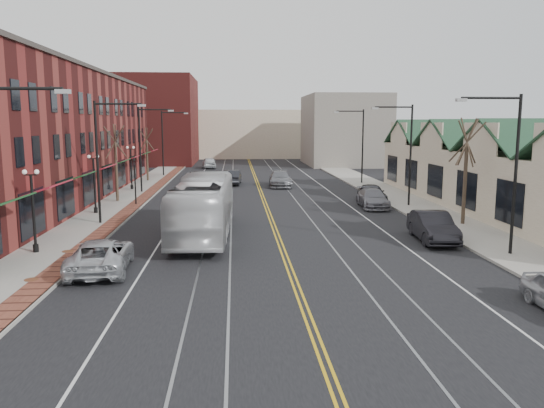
{
  "coord_description": "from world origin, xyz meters",
  "views": [
    {
      "loc": [
        -2.5,
        -19.45,
        6.79
      ],
      "look_at": [
        -0.33,
        11.38,
        2.0
      ],
      "focal_mm": 35.0,
      "sensor_mm": 36.0,
      "label": 1
    }
  ],
  "objects": [
    {
      "name": "lamppost_l_3",
      "position": [
        -12.8,
        34.0,
        2.2
      ],
      "size": [
        0.84,
        0.28,
        4.27
      ],
      "color": "black",
      "rests_on": "sidewalk_left"
    },
    {
      "name": "manhole_far",
      "position": [
        -11.2,
        8.0,
        0.16
      ],
      "size": [
        0.6,
        0.6,
        0.02
      ],
      "primitive_type": "cylinder",
      "color": "#592D19",
      "rests_on": "sidewalk_left"
    },
    {
      "name": "streetlight_r_2",
      "position": [
        11.05,
        38.0,
        5.03
      ],
      "size": [
        3.33,
        0.25,
        8.0
      ],
      "color": "black",
      "rests_on": "sidewalk_right"
    },
    {
      "name": "backdrop_left",
      "position": [
        -16.0,
        70.0,
        7.0
      ],
      "size": [
        14.0,
        18.0,
        14.0
      ],
      "primitive_type": "cube",
      "color": "maroon",
      "rests_on": "ground"
    },
    {
      "name": "parked_car_b",
      "position": [
        8.81,
        9.66,
        0.85
      ],
      "size": [
        2.19,
        5.27,
        1.7
      ],
      "primitive_type": "imported",
      "rotation": [
        0.0,
        0.0,
        -0.08
      ],
      "color": "black",
      "rests_on": "ground"
    },
    {
      "name": "sidewalk_left",
      "position": [
        -12.0,
        20.0,
        0.07
      ],
      "size": [
        4.0,
        120.0,
        0.15
      ],
      "primitive_type": "cube",
      "color": "gray",
      "rests_on": "ground"
    },
    {
      "name": "lamppost_l_1",
      "position": [
        -12.8,
        8.0,
        2.2
      ],
      "size": [
        0.84,
        0.28,
        4.27
      ],
      "color": "black",
      "rests_on": "sidewalk_left"
    },
    {
      "name": "parked_car_d",
      "position": [
        9.3,
        25.09,
        0.76
      ],
      "size": [
        1.86,
        4.48,
        1.52
      ],
      "primitive_type": "imported",
      "rotation": [
        0.0,
        0.0,
        0.01
      ],
      "color": "black",
      "rests_on": "ground"
    },
    {
      "name": "distant_car_right",
      "position": [
        2.27,
        36.2,
        0.82
      ],
      "size": [
        2.5,
        5.73,
        1.64
      ],
      "primitive_type": "imported",
      "rotation": [
        0.0,
        0.0,
        -0.04
      ],
      "color": "slate",
      "rests_on": "ground"
    },
    {
      "name": "streetlight_l_3",
      "position": [
        -11.05,
        48.0,
        5.03
      ],
      "size": [
        3.33,
        0.25,
        8.0
      ],
      "color": "black",
      "rests_on": "sidewalk_left"
    },
    {
      "name": "lamppost_l_2",
      "position": [
        -12.8,
        20.0,
        2.2
      ],
      "size": [
        0.84,
        0.28,
        4.27
      ],
      "color": "black",
      "rests_on": "sidewalk_left"
    },
    {
      "name": "streetlight_r_1",
      "position": [
        11.05,
        22.0,
        5.03
      ],
      "size": [
        3.33,
        0.25,
        8.0
      ],
      "color": "black",
      "rests_on": "sidewalk_right"
    },
    {
      "name": "backdrop_right",
      "position": [
        15.0,
        65.0,
        5.5
      ],
      "size": [
        12.0,
        16.0,
        11.0
      ],
      "primitive_type": "cube",
      "color": "slate",
      "rests_on": "ground"
    },
    {
      "name": "distant_car_far",
      "position": [
        -6.3,
        59.33,
        0.82
      ],
      "size": [
        2.42,
        4.97,
        1.63
      ],
      "primitive_type": "imported",
      "rotation": [
        0.0,
        0.0,
        3.25
      ],
      "color": "silver",
      "rests_on": "ground"
    },
    {
      "name": "parked_car_c",
      "position": [
        8.47,
        21.78,
        0.74
      ],
      "size": [
        2.41,
        5.23,
        1.48
      ],
      "primitive_type": "imported",
      "rotation": [
        0.0,
        0.0,
        -0.07
      ],
      "color": "slate",
      "rests_on": "ground"
    },
    {
      "name": "ground",
      "position": [
        0.0,
        0.0,
        0.0
      ],
      "size": [
        160.0,
        160.0,
        0.0
      ],
      "primitive_type": "plane",
      "color": "black",
      "rests_on": "ground"
    },
    {
      "name": "building_right",
      "position": [
        18.0,
        20.0,
        2.3
      ],
      "size": [
        8.0,
        36.0,
        4.6
      ],
      "primitive_type": "cube",
      "color": "#C6B598",
      "rests_on": "ground"
    },
    {
      "name": "streetlight_l_2",
      "position": [
        -11.05,
        32.0,
        5.03
      ],
      "size": [
        3.33,
        0.25,
        8.0
      ],
      "color": "black",
      "rests_on": "sidewalk_left"
    },
    {
      "name": "tree_left_near",
      "position": [
        -12.5,
        26.0,
        3.51
      ],
      "size": [
        1.78,
        1.37,
        6.48
      ],
      "color": "#382B21",
      "rests_on": "sidewalk_left"
    },
    {
      "name": "building_left",
      "position": [
        -19.0,
        27.0,
        5.5
      ],
      "size": [
        10.0,
        50.0,
        11.0
      ],
      "primitive_type": "cube",
      "color": "maroon",
      "rests_on": "ground"
    },
    {
      "name": "backdrop_mid",
      "position": [
        0.0,
        85.0,
        4.5
      ],
      "size": [
        22.0,
        14.0,
        9.0
      ],
      "primitive_type": "cube",
      "color": "#C6B598",
      "rests_on": "ground"
    },
    {
      "name": "streetlight_r_0",
      "position": [
        11.05,
        6.0,
        5.03
      ],
      "size": [
        3.33,
        0.25,
        8.0
      ],
      "color": "black",
      "rests_on": "sidewalk_right"
    },
    {
      "name": "sidewalk_right",
      "position": [
        12.0,
        20.0,
        0.07
      ],
      "size": [
        4.0,
        120.0,
        0.15
      ],
      "primitive_type": "cube",
      "color": "gray",
      "rests_on": "ground"
    },
    {
      "name": "parked_suv",
      "position": [
        -8.66,
        4.64,
        0.76
      ],
      "size": [
        2.94,
        5.64,
        1.52
      ],
      "primitive_type": "imported",
      "rotation": [
        0.0,
        0.0,
        3.22
      ],
      "color": "silver",
      "rests_on": "ground"
    },
    {
      "name": "streetlight_l_1",
      "position": [
        -11.05,
        16.0,
        5.03
      ],
      "size": [
        3.33,
        0.25,
        8.0
      ],
      "color": "black",
      "rests_on": "sidewalk_left"
    },
    {
      "name": "traffic_signal",
      "position": [
        -10.6,
        24.0,
        2.35
      ],
      "size": [
        0.18,
        0.15,
        3.8
      ],
      "color": "black",
      "rests_on": "sidewalk_left"
    },
    {
      "name": "transit_bus",
      "position": [
        -4.4,
        12.18,
        1.78
      ],
      "size": [
        3.4,
        12.84,
        3.55
      ],
      "primitive_type": "imported",
      "rotation": [
        0.0,
        0.0,
        3.11
      ],
      "color": "silver",
      "rests_on": "ground"
    },
    {
      "name": "tree_right_mid",
      "position": [
        12.5,
        14.0,
        3.75
      ],
      "size": [
        1.9,
        1.46,
        6.93
      ],
      "color": "#382B21",
      "rests_on": "sidewalk_right"
    },
    {
      "name": "tree_left_far",
      "position": [
        -12.5,
        42.0,
        3.28
      ],
      "size": [
        1.66,
        1.28,
        6.02
      ],
      "color": "#382B21",
      "rests_on": "sidewalk_left"
    },
    {
      "name": "distant_car_left",
      "position": [
        -2.78,
        38.36,
        0.81
      ],
      "size": [
        2.06,
        5.0,
        1.61
      ],
      "primitive_type": "imported",
      "rotation": [
        0.0,
        0.0,
        3.07
      ],
      "color": "black",
      "rests_on": "ground"
    },
    {
      "name": "manhole_mid",
      "position": [
        -11.2,
        3.0,
        0.16
      ],
      "size": [
        0.6,
        0.6,
        0.02
      ],
      "primitive_type": "cylinder",
      "color": "#592D19",
      "rests_on": "sidewalk_left"
    }
  ]
}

